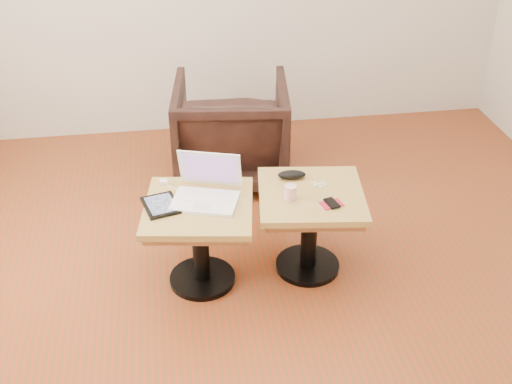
{
  "coord_description": "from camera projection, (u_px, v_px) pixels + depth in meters",
  "views": [
    {
      "loc": [
        -0.51,
        -2.67,
        2.41
      ],
      "look_at": [
        -0.07,
        0.23,
        0.58
      ],
      "focal_mm": 45.0,
      "sensor_mm": 36.0,
      "label": 1
    }
  ],
  "objects": [
    {
      "name": "laptop",
      "position": [
        207.0,
        191.0,
        3.48
      ],
      "size": [
        0.42,
        0.39,
        0.24
      ],
      "rotation": [
        0.0,
        0.0,
        -0.31
      ],
      "color": "white",
      "rests_on": "side_table_left"
    },
    {
      "name": "earbuds_tangle",
      "position": [
        319.0,
        185.0,
        3.61
      ],
      "size": [
        0.08,
        0.06,
        0.02
      ],
      "color": "white",
      "rests_on": "side_table_right"
    },
    {
      "name": "room_shell",
      "position": [
        280.0,
        71.0,
        2.87
      ],
      "size": [
        4.52,
        4.52,
        2.71
      ],
      "color": "brown",
      "rests_on": "ground"
    },
    {
      "name": "striped_cup",
      "position": [
        290.0,
        193.0,
        3.47
      ],
      "size": [
        0.08,
        0.08,
        0.08
      ],
      "primitive_type": "cylinder",
      "rotation": [
        0.0,
        0.0,
        -0.36
      ],
      "color": "pink",
      "rests_on": "side_table_right"
    },
    {
      "name": "tablet",
      "position": [
        161.0,
        205.0,
        3.43
      ],
      "size": [
        0.23,
        0.26,
        0.02
      ],
      "rotation": [
        0.0,
        0.0,
        0.26
      ],
      "color": "black",
      "rests_on": "side_table_left"
    },
    {
      "name": "side_table_left",
      "position": [
        199.0,
        225.0,
        3.52
      ],
      "size": [
        0.66,
        0.66,
        0.53
      ],
      "rotation": [
        0.0,
        0.0,
        -0.15
      ],
      "color": "black",
      "rests_on": "ground"
    },
    {
      "name": "phone_on_sleeve",
      "position": [
        332.0,
        204.0,
        3.45
      ],
      "size": [
        0.13,
        0.11,
        0.01
      ],
      "rotation": [
        0.0,
        0.0,
        0.25
      ],
      "color": "maroon",
      "rests_on": "side_table_right"
    },
    {
      "name": "armchair",
      "position": [
        231.0,
        131.0,
        4.56
      ],
      "size": [
        0.87,
        0.89,
        0.73
      ],
      "primitive_type": "imported",
      "rotation": [
        0.0,
        0.0,
        3.02
      ],
      "color": "black",
      "rests_on": "ground"
    },
    {
      "name": "glasses_case",
      "position": [
        292.0,
        175.0,
        3.67
      ],
      "size": [
        0.17,
        0.09,
        0.05
      ],
      "primitive_type": "ellipsoid",
      "rotation": [
        0.0,
        0.0,
        -0.1
      ],
      "color": "black",
      "rests_on": "side_table_right"
    },
    {
      "name": "charging_adapter",
      "position": [
        164.0,
        182.0,
        3.62
      ],
      "size": [
        0.05,
        0.05,
        0.02
      ],
      "primitive_type": "cube",
      "rotation": [
        0.0,
        0.0,
        0.11
      ],
      "color": "white",
      "rests_on": "side_table_left"
    },
    {
      "name": "side_table_right",
      "position": [
        310.0,
        212.0,
        3.62
      ],
      "size": [
        0.65,
        0.65,
        0.53
      ],
      "rotation": [
        0.0,
        0.0,
        -0.13
      ],
      "color": "black",
      "rests_on": "ground"
    }
  ]
}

